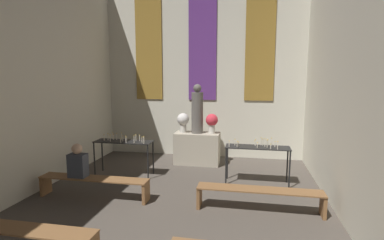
{
  "coord_description": "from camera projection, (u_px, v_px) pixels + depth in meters",
  "views": [
    {
      "loc": [
        1.44,
        2.65,
        2.48
      ],
      "look_at": [
        0.0,
        10.15,
        1.39
      ],
      "focal_mm": 28.0,
      "sensor_mm": 36.0,
      "label": 1
    }
  ],
  "objects": [
    {
      "name": "wall_back",
      "position": [
        203.0,
        66.0,
        9.24
      ],
      "size": [
        6.35,
        0.16,
        5.59
      ],
      "color": "beige",
      "rests_on": "ground_plane"
    },
    {
      "name": "altar",
      "position": [
        197.0,
        148.0,
        8.63
      ],
      "size": [
        1.28,
        0.63,
        0.9
      ],
      "color": "#ADA38E",
      "rests_on": "ground_plane"
    },
    {
      "name": "statue",
      "position": [
        197.0,
        111.0,
        8.47
      ],
      "size": [
        0.33,
        0.33,
        1.39
      ],
      "color": "#5B5651",
      "rests_on": "altar"
    },
    {
      "name": "flower_vase_left",
      "position": [
        183.0,
        121.0,
        8.59
      ],
      "size": [
        0.34,
        0.34,
        0.56
      ],
      "color": "beige",
      "rests_on": "altar"
    },
    {
      "name": "flower_vase_right",
      "position": [
        212.0,
        122.0,
        8.44
      ],
      "size": [
        0.34,
        0.34,
        0.56
      ],
      "color": "beige",
      "rests_on": "altar"
    },
    {
      "name": "candle_rack_left",
      "position": [
        124.0,
        145.0,
        7.57
      ],
      "size": [
        1.47,
        0.47,
        1.08
      ],
      "color": "black",
      "rests_on": "ground_plane"
    },
    {
      "name": "candle_rack_right",
      "position": [
        257.0,
        151.0,
        6.95
      ],
      "size": [
        1.47,
        0.47,
        1.08
      ],
      "color": "black",
      "rests_on": "ground_plane"
    },
    {
      "name": "pew_third_left",
      "position": [
        17.0,
        235.0,
        4.12
      ],
      "size": [
        2.31,
        0.36,
        0.44
      ],
      "color": "brown",
      "rests_on": "ground_plane"
    },
    {
      "name": "pew_back_left",
      "position": [
        94.0,
        183.0,
        6.16
      ],
      "size": [
        2.31,
        0.36,
        0.44
      ],
      "color": "brown",
      "rests_on": "ground_plane"
    },
    {
      "name": "pew_back_right",
      "position": [
        259.0,
        194.0,
        5.54
      ],
      "size": [
        2.31,
        0.36,
        0.44
      ],
      "color": "brown",
      "rests_on": "ground_plane"
    },
    {
      "name": "person_seated",
      "position": [
        78.0,
        162.0,
        6.17
      ],
      "size": [
        0.36,
        0.24,
        0.7
      ],
      "color": "#383D47",
      "rests_on": "pew_back_left"
    }
  ]
}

